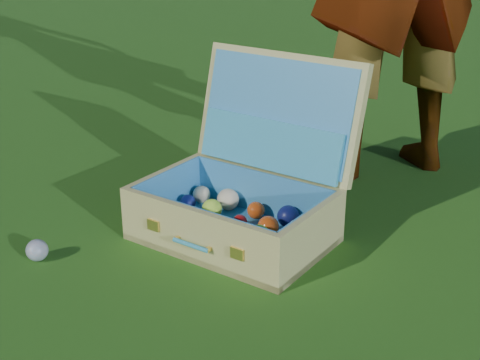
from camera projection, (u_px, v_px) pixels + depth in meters
name	position (u px, v px, depth m)	size (l,w,h in m)	color
ground	(226.00, 254.00, 1.84)	(60.00, 60.00, 0.00)	#215114
stray_ball	(37.00, 250.00, 1.79)	(0.06, 0.06, 0.06)	teal
suitcase	(249.00, 187.00, 1.91)	(0.65, 0.61, 0.50)	tan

